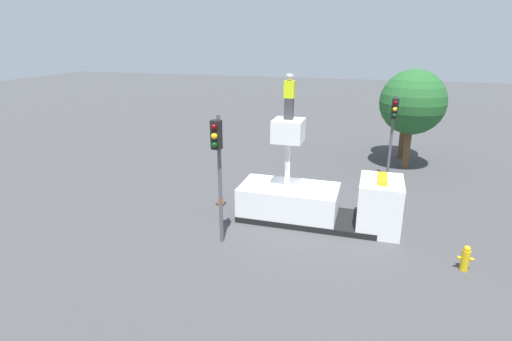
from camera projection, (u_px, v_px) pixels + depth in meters
ground_plane at (307, 220)px, 16.84m from camera, size 120.00×120.00×0.00m
bucket_truck at (318, 201)px, 16.45m from camera, size 6.52×2.24×4.24m
worker at (289, 97)px, 15.45m from camera, size 0.40×0.26×1.75m
traffic_light_pole at (218, 155)px, 13.84m from camera, size 0.34×0.57×4.82m
traffic_light_across at (393, 122)px, 20.15m from camera, size 0.34×0.57×4.58m
fire_hydrant at (465, 258)px, 13.08m from camera, size 0.50×0.26×0.90m
traffic_cone_rear at (221, 197)px, 18.32m from camera, size 0.39×0.39×0.73m
tree_left_bg at (406, 104)px, 24.33m from camera, size 3.06×3.06×5.00m
tree_right_bg at (413, 102)px, 22.26m from camera, size 3.61×3.61×5.66m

